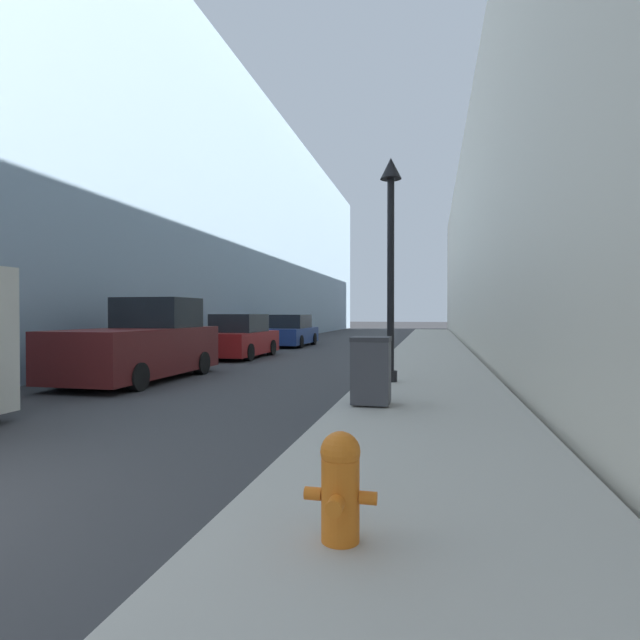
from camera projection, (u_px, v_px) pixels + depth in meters
sidewalk_right at (431, 355)px, 19.97m from camera, size 3.20×60.00×0.15m
building_left_glass at (178, 225)px, 31.09m from camera, size 12.00×60.00×14.48m
building_right_stone at (583, 235)px, 26.00m from camera, size 12.00×60.00×11.59m
fire_hydrant at (340, 484)px, 3.44m from camera, size 0.51×0.39×0.76m
trash_bin at (371, 370)px, 8.59m from camera, size 0.66×0.66×1.17m
lamppost at (391, 239)px, 11.47m from camera, size 0.49×0.49×5.16m
pickup_truck at (142, 345)px, 12.97m from camera, size 2.18×5.10×2.16m
parked_sedan_near at (240, 338)px, 19.47m from camera, size 1.96×4.30×1.70m
parked_sedan_far at (291, 332)px, 26.36m from camera, size 1.97×4.76×1.66m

